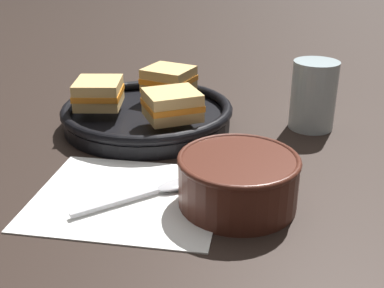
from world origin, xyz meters
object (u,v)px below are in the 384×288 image
sandwich_near_left (97,93)px  drinking_glass (312,95)px  soup_bowl (236,178)px  sandwich_near_right (170,105)px  sandwich_far_left (167,79)px  spoon (158,189)px  skillet (146,114)px

sandwich_near_left → drinking_glass: bearing=0.5°
soup_bowl → sandwich_near_right: sandwich_near_right is taller
drinking_glass → sandwich_far_left: bearing=162.6°
spoon → sandwich_far_left: size_ratio=1.42×
sandwich_near_left → sandwich_near_right: 0.15m
sandwich_far_left → drinking_glass: (0.26, -0.08, -0.00)m
skillet → sandwich_near_right: 0.10m
spoon → skillet: (-0.04, 0.25, 0.01)m
soup_bowl → skillet: bearing=117.5°
spoon → sandwich_near_right: size_ratio=1.47×
skillet → sandwich_near_right: bearing=-55.5°
spoon → soup_bowl: bearing=-44.8°
spoon → sandwich_near_left: sandwich_near_left is taller
sandwich_far_left → skillet: bearing=-115.1°
spoon → skillet: bearing=67.3°
sandwich_near_left → sandwich_near_right: bearing=-24.6°
sandwich_far_left → spoon: bearing=-89.0°
spoon → sandwich_near_right: bearing=55.6°
sandwich_near_right → sandwich_far_left: same height
spoon → skillet: skillet is taller
skillet → drinking_glass: bearing=-1.3°
spoon → sandwich_far_left: sandwich_far_left is taller
sandwich_near_right → sandwich_near_left: bearing=155.4°
soup_bowl → drinking_glass: bearing=60.4°
soup_bowl → sandwich_far_left: size_ratio=1.38×
sandwich_near_left → drinking_glass: 0.38m
sandwich_near_right → drinking_glass: 0.26m
spoon → sandwich_near_right: (0.01, 0.18, 0.06)m
soup_bowl → sandwich_near_left: 0.35m
sandwich_far_left → drinking_glass: size_ratio=0.93×
sandwich_far_left → drinking_glass: 0.27m
skillet → sandwich_near_left: 0.10m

